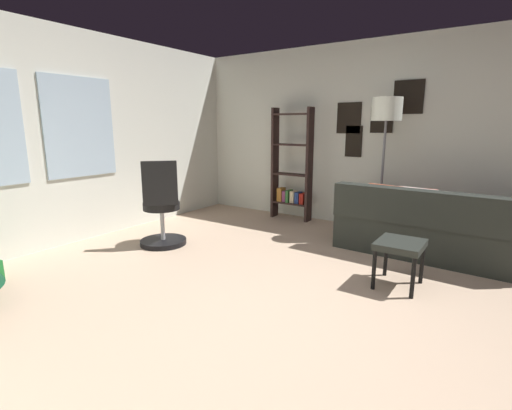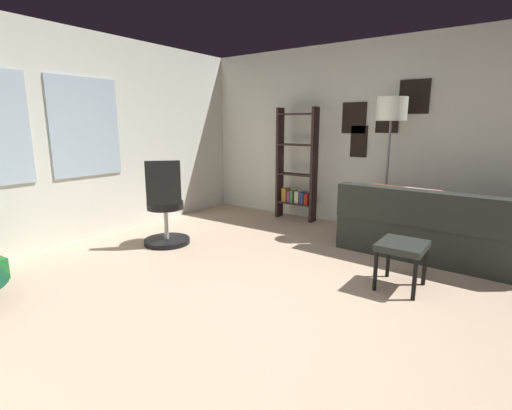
# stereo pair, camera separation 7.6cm
# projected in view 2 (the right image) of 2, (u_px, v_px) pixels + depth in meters

# --- Properties ---
(ground_plane) EXTENTS (5.50, 6.39, 0.10)m
(ground_plane) POSITION_uv_depth(u_px,v_px,m) (304.00, 315.00, 3.02)
(ground_plane) COLOR #D1B295
(wall_back_with_windows) EXTENTS (5.50, 0.12, 2.58)m
(wall_back_with_windows) POSITION_uv_depth(u_px,v_px,m) (72.00, 138.00, 4.57)
(wall_back_with_windows) COLOR silver
(wall_back_with_windows) RESTS_ON ground_plane
(wall_right_with_frames) EXTENTS (0.12, 6.39, 2.58)m
(wall_right_with_frames) POSITION_uv_depth(u_px,v_px,m) (408.00, 137.00, 4.97)
(wall_right_with_frames) COLOR silver
(wall_right_with_frames) RESTS_ON ground_plane
(couch) EXTENTS (1.57, 2.03, 0.78)m
(couch) POSITION_uv_depth(u_px,v_px,m) (445.00, 231.00, 4.22)
(couch) COLOR #262A25
(couch) RESTS_ON ground_plane
(footstool) EXTENTS (0.44, 0.39, 0.43)m
(footstool) POSITION_uv_depth(u_px,v_px,m) (402.00, 249.00, 3.34)
(footstool) COLOR #262A25
(footstool) RESTS_ON ground_plane
(office_chair) EXTENTS (0.59, 0.59, 1.05)m
(office_chair) POSITION_uv_depth(u_px,v_px,m) (165.00, 212.00, 4.53)
(office_chair) COLOR black
(office_chair) RESTS_ON ground_plane
(bookshelf) EXTENTS (0.18, 0.64, 1.71)m
(bookshelf) POSITION_uv_depth(u_px,v_px,m) (296.00, 171.00, 5.74)
(bookshelf) COLOR #30201D
(bookshelf) RESTS_ON ground_plane
(floor_lamp) EXTENTS (0.37, 0.37, 1.78)m
(floor_lamp) POSITION_uv_depth(u_px,v_px,m) (391.00, 119.00, 4.56)
(floor_lamp) COLOR slate
(floor_lamp) RESTS_ON ground_plane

